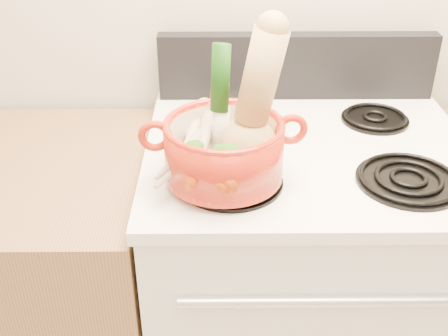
{
  "coord_description": "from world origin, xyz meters",
  "views": [
    {
      "loc": [
        -0.21,
        0.23,
        1.59
      ],
      "look_at": [
        -0.2,
        1.22,
        1.0
      ],
      "focal_mm": 45.0,
      "sensor_mm": 36.0,
      "label": 1
    }
  ],
  "objects_px": {
    "dutch_oven": "(224,150)",
    "squash": "(258,100)",
    "stove_body": "(296,298)",
    "leek": "(221,102)"
  },
  "relations": [
    {
      "from": "dutch_oven",
      "to": "squash",
      "type": "distance_m",
      "value": 0.13
    },
    {
      "from": "stove_body",
      "to": "leek",
      "type": "relative_size",
      "value": 3.61
    },
    {
      "from": "stove_body",
      "to": "leek",
      "type": "height_order",
      "value": "leek"
    },
    {
      "from": "stove_body",
      "to": "dutch_oven",
      "type": "relative_size",
      "value": 3.72
    },
    {
      "from": "stove_body",
      "to": "squash",
      "type": "xyz_separation_m",
      "value": [
        -0.14,
        -0.15,
        0.68
      ]
    },
    {
      "from": "squash",
      "to": "dutch_oven",
      "type": "bearing_deg",
      "value": -161.96
    },
    {
      "from": "dutch_oven",
      "to": "squash",
      "type": "bearing_deg",
      "value": -1.29
    },
    {
      "from": "dutch_oven",
      "to": "squash",
      "type": "height_order",
      "value": "squash"
    },
    {
      "from": "dutch_oven",
      "to": "leek",
      "type": "height_order",
      "value": "leek"
    },
    {
      "from": "dutch_oven",
      "to": "leek",
      "type": "xyz_separation_m",
      "value": [
        -0.01,
        0.04,
        0.09
      ]
    }
  ]
}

